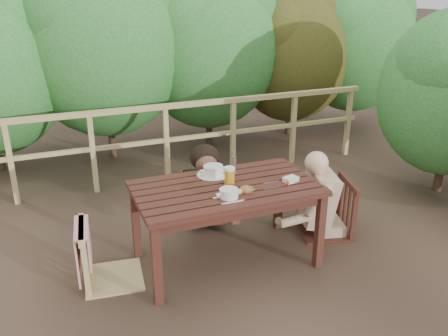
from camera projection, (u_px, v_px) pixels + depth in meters
name	position (u px, v px, depth m)	size (l,w,h in m)	color
ground	(226.00, 260.00, 4.43)	(60.00, 60.00, 0.00)	#4E392A
table	(226.00, 225.00, 4.30)	(1.59, 0.90, 0.74)	#391A13
chair_left	(109.00, 227.00, 3.97)	(0.51, 0.51, 1.02)	tan
chair_far	(203.00, 179.00, 5.06)	(0.45, 0.45, 0.91)	#391A13
chair_right	(327.00, 184.00, 4.76)	(0.52, 0.52, 1.04)	#391A13
woman	(202.00, 159.00, 4.99)	(0.54, 0.67, 1.35)	black
diner_right	(332.00, 166.00, 4.69)	(0.58, 0.71, 1.43)	tan
railing	(167.00, 144.00, 5.97)	(5.60, 0.10, 1.01)	tan
hedge_row	(167.00, 19.00, 6.63)	(6.60, 1.60, 3.80)	#2E6C2D
soup_near	(229.00, 194.00, 3.93)	(0.27, 0.27, 0.09)	white
soup_far	(213.00, 171.00, 4.38)	(0.30, 0.30, 0.10)	silver
bread_roll	(246.00, 190.00, 4.03)	(0.12, 0.09, 0.07)	#9F6A36
beer_glass	(229.00, 177.00, 4.15)	(0.09, 0.09, 0.18)	orange
bottle	(233.00, 164.00, 4.32)	(0.06, 0.06, 0.26)	white
tumbler	(251.00, 192.00, 3.99)	(0.06, 0.06, 0.08)	white
butter_tub	(291.00, 180.00, 4.24)	(0.13, 0.09, 0.06)	white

